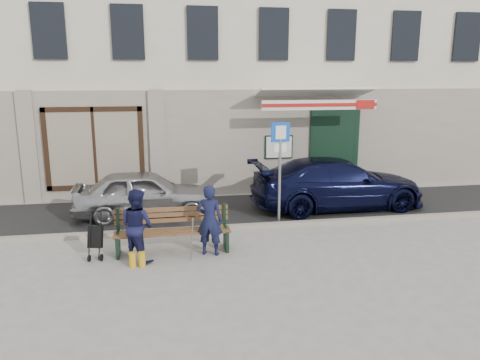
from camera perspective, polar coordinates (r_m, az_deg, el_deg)
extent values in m
plane|color=#9E9991|center=(9.85, -1.43, -8.98)|extent=(80.00, 80.00, 0.00)
cube|color=#282828|center=(12.76, -3.44, -3.85)|extent=(60.00, 3.20, 0.01)
cube|color=#9E9384|center=(11.23, -2.54, -5.89)|extent=(60.00, 0.18, 0.12)
cube|color=beige|center=(17.66, -5.70, 17.10)|extent=(20.00, 7.00, 10.00)
cube|color=#9E9384|center=(14.23, -4.36, 4.45)|extent=(20.00, 0.12, 3.20)
cube|color=maroon|center=(14.36, -17.22, 3.79)|extent=(2.50, 0.12, 2.00)
cube|color=black|center=(15.13, 11.37, 3.58)|extent=(1.60, 0.10, 2.60)
cube|color=black|center=(15.58, 10.74, 3.50)|extent=(1.25, 0.90, 2.40)
cube|color=white|center=(14.53, 4.78, 4.02)|extent=(0.80, 0.03, 0.65)
cube|color=white|center=(14.42, 8.65, 10.36)|extent=(3.40, 1.72, 0.42)
cube|color=white|center=(13.62, 9.74, 9.01)|extent=(3.40, 0.05, 0.28)
cube|color=#AB1A15|center=(13.59, 9.78, 9.00)|extent=(3.40, 0.02, 0.10)
imported|color=#A8A8AD|center=(12.44, -11.56, -1.61)|extent=(3.63, 1.50, 1.23)
imported|color=black|center=(13.24, 11.78, -0.40)|extent=(4.88, 2.15, 1.39)
cylinder|color=gray|center=(11.43, 4.85, 0.44)|extent=(0.07, 0.07, 2.44)
cube|color=blue|center=(11.25, 4.96, 5.82)|extent=(0.47, 0.09, 0.47)
cube|color=white|center=(11.22, 4.99, 5.80)|extent=(0.26, 0.05, 0.32)
cube|color=white|center=(11.30, 4.92, 3.93)|extent=(0.32, 0.07, 0.21)
cube|color=brown|center=(9.88, -8.20, -6.27)|extent=(2.40, 0.50, 0.04)
cube|color=brown|center=(10.05, -8.30, -4.20)|extent=(2.40, 0.10, 0.36)
cube|color=black|center=(10.00, -14.65, -7.71)|extent=(0.06, 0.50, 0.45)
cube|color=black|center=(10.04, -1.71, -7.20)|extent=(0.06, 0.50, 0.45)
cube|color=white|center=(9.82, -3.79, -6.11)|extent=(0.34, 0.25, 0.11)
cylinder|color=gray|center=(9.24, -5.90, -7.23)|extent=(0.07, 0.34, 0.96)
cylinder|color=gold|center=(9.39, -12.98, -9.46)|extent=(0.13, 0.13, 0.30)
cylinder|color=gold|center=(9.38, -11.86, -9.43)|extent=(0.13, 0.13, 0.30)
imported|color=#131634|center=(9.61, -3.73, -4.91)|extent=(0.62, 0.51, 1.48)
imported|color=#141639|center=(9.48, -12.45, -5.43)|extent=(0.91, 0.90, 1.48)
cylinder|color=black|center=(9.91, -17.90, -9.07)|extent=(0.06, 0.14, 0.14)
cylinder|color=black|center=(9.87, -16.52, -9.05)|extent=(0.06, 0.14, 0.14)
cube|color=black|center=(9.95, -17.22, -6.63)|extent=(0.33, 0.31, 0.47)
cylinder|color=black|center=(9.91, -17.32, -3.65)|extent=(0.26, 0.08, 0.02)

